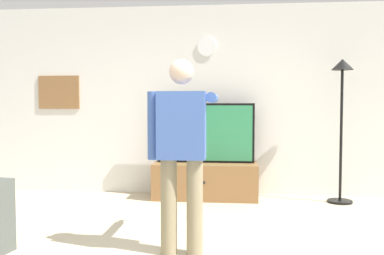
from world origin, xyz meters
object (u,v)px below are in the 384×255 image
(tv_stand, at_px, (205,181))
(television, at_px, (206,133))
(wall_clock, at_px, (207,47))
(framed_picture, at_px, (59,92))
(person_standing_nearer_lamp, at_px, (182,145))
(floor_lamp, at_px, (342,100))

(tv_stand, xyz_separation_m, television, (0.00, 0.05, 0.65))
(wall_clock, distance_m, framed_picture, 2.28)
(television, height_order, framed_picture, framed_picture)
(television, distance_m, wall_clock, 1.23)
(framed_picture, height_order, person_standing_nearer_lamp, framed_picture)
(framed_picture, bearing_deg, person_standing_nearer_lamp, -49.38)
(television, xyz_separation_m, framed_picture, (-2.19, 0.25, 0.57))
(wall_clock, height_order, framed_picture, wall_clock)
(television, bearing_deg, floor_lamp, -4.45)
(tv_stand, relative_size, television, 1.06)
(framed_picture, bearing_deg, wall_clock, -0.13)
(television, relative_size, framed_picture, 2.17)
(tv_stand, bearing_deg, wall_clock, 90.00)
(tv_stand, bearing_deg, person_standing_nearer_lamp, -91.69)
(wall_clock, distance_m, floor_lamp, 1.98)
(tv_stand, xyz_separation_m, floor_lamp, (1.78, -0.09, 1.10))
(television, height_order, wall_clock, wall_clock)
(framed_picture, bearing_deg, floor_lamp, -5.57)
(tv_stand, distance_m, wall_clock, 1.89)
(tv_stand, relative_size, framed_picture, 2.30)
(tv_stand, height_order, television, television)
(tv_stand, distance_m, framed_picture, 2.53)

